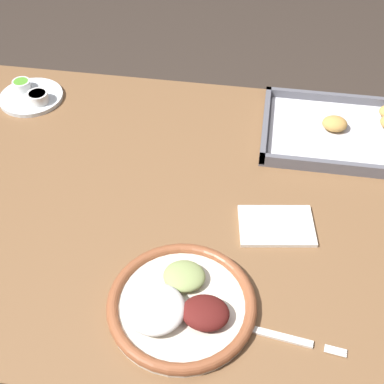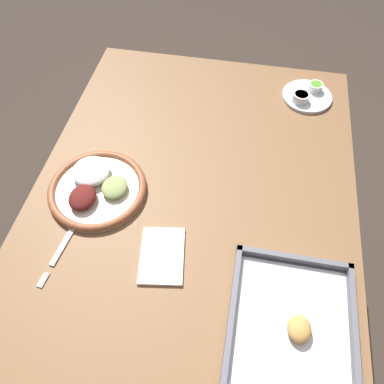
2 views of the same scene
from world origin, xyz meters
TOP-DOWN VIEW (x-y plane):
  - ground_plane at (0.00, 0.00)m, footprint 8.00×8.00m
  - dining_table at (0.00, 0.00)m, footprint 1.14×0.82m
  - dinner_plate at (0.03, -0.24)m, footprint 0.25×0.25m
  - fork at (0.19, -0.27)m, footprint 0.19×0.04m
  - saucer_plate at (-0.43, 0.28)m, footprint 0.15×0.15m
  - baking_tray at (0.35, 0.26)m, footprint 0.42×0.25m
  - napkin at (0.18, -0.04)m, footprint 0.15×0.12m

SIDE VIEW (x-z plane):
  - ground_plane at x=0.00m, z-range 0.00..0.00m
  - dining_table at x=0.00m, z-range 0.26..1.03m
  - fork at x=0.19m, z-range 0.77..0.77m
  - napkin at x=0.18m, z-range 0.77..0.78m
  - baking_tray at x=0.35m, z-range 0.76..0.80m
  - saucer_plate at x=-0.43m, z-range 0.76..0.80m
  - dinner_plate at x=0.03m, z-range 0.76..0.81m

